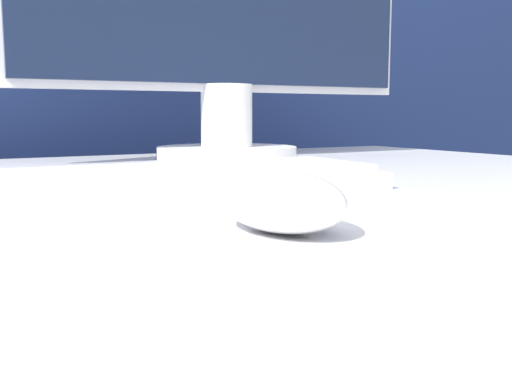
# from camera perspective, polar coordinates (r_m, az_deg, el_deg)

# --- Properties ---
(partition_panel) EXTENTS (5.00, 0.03, 1.27)m
(partition_panel) POSITION_cam_1_polar(r_m,az_deg,el_deg) (1.20, -20.69, -0.99)
(partition_panel) COLOR navy
(partition_panel) RESTS_ON ground_plane
(computer_mouse_near) EXTENTS (0.07, 0.11, 0.04)m
(computer_mouse_near) POSITION_cam_1_polar(r_m,az_deg,el_deg) (0.38, 2.36, -0.83)
(computer_mouse_near) COLOR white
(computer_mouse_near) RESTS_ON desk
(keyboard) EXTENTS (0.43, 0.15, 0.02)m
(keyboard) POSITION_cam_1_polar(r_m,az_deg,el_deg) (0.55, -8.94, 0.96)
(keyboard) COLOR silver
(keyboard) RESTS_ON desk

